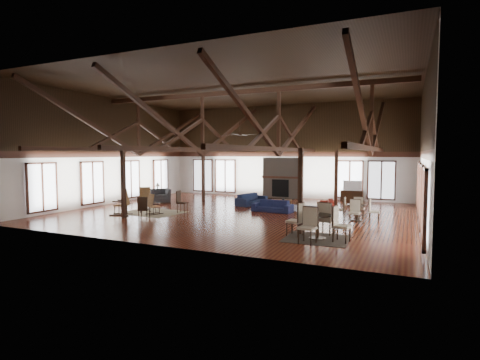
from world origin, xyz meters
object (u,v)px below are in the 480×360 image
at_px(cafe_table_near, 317,222).
at_px(cafe_table_far, 357,209).
at_px(sofa_navy_front, 272,206).
at_px(armchair, 159,196).
at_px(sofa_navy_left, 251,199).
at_px(tv_console, 352,196).
at_px(coffee_table, 282,201).
at_px(sofa_orange, 327,204).

bearing_deg(cafe_table_near, cafe_table_far, 79.43).
height_order(sofa_navy_front, armchair, armchair).
bearing_deg(cafe_table_near, sofa_navy_left, 127.45).
relative_size(sofa_navy_left, cafe_table_far, 1.13).
bearing_deg(tv_console, armchair, -153.58).
bearing_deg(sofa_navy_front, coffee_table, 94.54).
bearing_deg(sofa_orange, cafe_table_near, -4.34).
height_order(sofa_navy_left, cafe_table_far, cafe_table_far).
xyz_separation_m(armchair, cafe_table_far, (11.40, -1.61, 0.10)).
bearing_deg(cafe_table_near, tv_console, 91.93).
bearing_deg(armchair, sofa_navy_left, -36.08).
bearing_deg(armchair, tv_console, -22.09).
bearing_deg(coffee_table, sofa_navy_left, 149.95).
distance_m(coffee_table, cafe_table_near, 7.27).
distance_m(sofa_navy_left, cafe_table_far, 6.64).
relative_size(coffee_table, armchair, 1.01).
distance_m(armchair, cafe_table_far, 11.51).
relative_size(sofa_orange, cafe_table_near, 0.77).
relative_size(cafe_table_near, cafe_table_far, 1.21).
distance_m(sofa_navy_left, tv_console, 6.27).
height_order(sofa_navy_left, coffee_table, sofa_navy_left).
bearing_deg(sofa_orange, cafe_table_far, 20.09).
bearing_deg(coffee_table, sofa_orange, -7.88).
bearing_deg(cafe_table_far, sofa_orange, 123.33).
distance_m(sofa_navy_front, cafe_table_far, 4.17).
relative_size(coffee_table, cafe_table_near, 0.53).
xyz_separation_m(sofa_navy_front, sofa_navy_left, (-1.93, 1.97, 0.02)).
bearing_deg(sofa_navy_left, cafe_table_near, -130.01).
bearing_deg(sofa_orange, sofa_navy_left, -103.47).
height_order(sofa_orange, tv_console, tv_console).
distance_m(sofa_navy_left, armchair, 5.51).
bearing_deg(sofa_navy_front, cafe_table_near, -52.38).
bearing_deg(tv_console, sofa_navy_front, -116.69).
bearing_deg(sofa_navy_left, sofa_orange, -77.68).
xyz_separation_m(sofa_orange, cafe_table_far, (1.83, -2.78, 0.23)).
height_order(cafe_table_near, tv_console, cafe_table_near).
bearing_deg(sofa_navy_front, sofa_navy_left, 137.92).
distance_m(cafe_table_near, tv_console, 10.79).
xyz_separation_m(sofa_navy_front, cafe_table_far, (4.08, -0.83, 0.20)).
xyz_separation_m(sofa_navy_left, sofa_orange, (4.18, -0.02, -0.05)).
xyz_separation_m(cafe_table_near, tv_console, (-0.36, 10.78, -0.25)).
bearing_deg(armchair, sofa_orange, -41.54).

